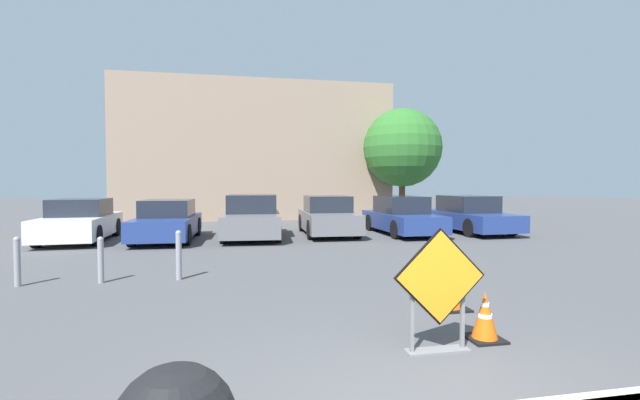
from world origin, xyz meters
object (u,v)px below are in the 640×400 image
Objects in this scene: road_closed_sign at (440,287)px; bollard_second at (101,258)px; traffic_cone_nearest at (485,317)px; parked_car_fourth at (328,217)px; parked_car_second at (168,222)px; parked_car_fifth at (402,217)px; bollard_third at (17,260)px; parked_car_nearest at (80,222)px; parked_car_third at (252,218)px; bollard_nearest at (179,254)px; traffic_cone_second at (450,289)px; parked_car_sixth at (468,215)px.

bollard_second is (-4.76, 4.39, -0.27)m from road_closed_sign.
traffic_cone_nearest is 10.90m from parked_car_fourth.
parked_car_fifth is (8.40, 0.25, 0.02)m from parked_car_second.
parked_car_nearest is at bearing 99.28° from bollard_third.
road_closed_sign is at bearing -160.50° from traffic_cone_nearest.
parked_car_third is 6.60m from bollard_nearest.
parked_car_nearest is at bearing 1.84° from parked_car_third.
parked_car_second is 0.99× the size of parked_car_fourth.
parked_car_nearest is at bearing 110.82° from bollard_second.
parked_car_sixth is (5.79, 9.35, 0.36)m from traffic_cone_second.
parked_car_sixth is 5.03× the size of bollard_third.
bollard_second is at bearing 153.39° from traffic_cone_second.
traffic_cone_second is at bearing -21.84° from bollard_third.
parked_car_second is at bearing 87.21° from bollard_second.
parked_car_sixth is (14.00, -0.08, 0.01)m from parked_car_nearest.
road_closed_sign reaches higher than bollard_nearest.
parked_car_second reaches higher than bollard_third.
road_closed_sign is 1.52× the size of bollard_third.
parked_car_third is at bearing 64.05° from bollard_second.
road_closed_sign is 1.58× the size of bollard_second.
parked_car_third is (2.80, 0.18, 0.06)m from parked_car_second.
traffic_cone_nearest is at bearing -30.86° from bollard_third.
parked_car_nearest is 0.96× the size of parked_car_third.
road_closed_sign is at bearing 56.82° from parked_car_sixth.
bollard_third is at bearing 58.46° from parked_car_third.
traffic_cone_second is 9.63m from parked_car_fourth.
parked_car_third reaches higher than bollard_second.
road_closed_sign is at bearing -35.36° from bollard_third.
road_closed_sign is 0.90m from traffic_cone_nearest.
parked_car_nearest reaches higher than bollard_nearest.
parked_car_nearest is 8.40m from parked_car_fourth.
parked_car_third is 2.83m from parked_car_fourth.
parked_car_nearest is at bearing 3.67° from parked_car_fourth.
parked_car_second is at bearing 74.43° from bollard_third.
parked_car_sixth is at bearing 58.24° from traffic_cone_second.
road_closed_sign is at bearing 121.20° from parked_car_nearest.
parked_car_fourth reaches higher than parked_car_fifth.
parked_car_sixth reaches higher than bollard_second.
parked_car_nearest is 4.76× the size of bollard_second.
traffic_cone_second is 0.67× the size of bollard_third.
bollard_third reaches higher than bollard_second.
bollard_nearest reaches higher than bollard_second.
road_closed_sign is at bearing -121.86° from traffic_cone_second.
traffic_cone_second is 0.14× the size of parked_car_fourth.
road_closed_sign is at bearing 102.59° from parked_car_third.
road_closed_sign is 1.86m from traffic_cone_second.
road_closed_sign is 0.33× the size of parked_car_second.
parked_car_sixth is at bearing 26.67° from bollard_third.
parked_car_sixth reaches higher than bollard_third.
parked_car_nearest is 6.66m from bollard_third.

